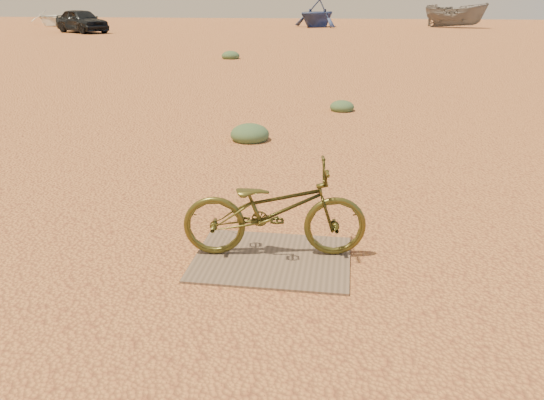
# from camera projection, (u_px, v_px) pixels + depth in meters

# --- Properties ---
(ground) EXTENTS (120.00, 120.00, 0.00)m
(ground) POSITION_uv_depth(u_px,v_px,m) (201.00, 288.00, 4.37)
(ground) COLOR #CE8347
(ground) RESTS_ON ground
(plywood_board) EXTENTS (1.41, 1.08, 0.02)m
(plywood_board) POSITION_uv_depth(u_px,v_px,m) (272.00, 259.00, 4.84)
(plywood_board) COLOR brown
(plywood_board) RESTS_ON ground
(bicycle) EXTENTS (1.72, 0.80, 0.87)m
(bicycle) POSITION_uv_depth(u_px,v_px,m) (275.00, 210.00, 4.77)
(bicycle) COLOR #454219
(bicycle) RESTS_ON plywood_board
(car) EXTENTS (4.79, 4.10, 1.55)m
(car) POSITION_uv_depth(u_px,v_px,m) (82.00, 21.00, 35.65)
(car) COLOR black
(car) RESTS_ON ground
(boat_near_left) EXTENTS (6.58, 7.25, 1.23)m
(boat_near_left) POSITION_uv_depth(u_px,v_px,m) (56.00, 18.00, 45.26)
(boat_near_left) COLOR white
(boat_near_left) RESTS_ON ground
(boat_far_left) EXTENTS (5.42, 5.62, 2.28)m
(boat_far_left) POSITION_uv_depth(u_px,v_px,m) (317.00, 12.00, 42.38)
(boat_far_left) COLOR #33457C
(boat_far_left) RESTS_ON ground
(boat_mid_right) EXTENTS (5.14, 3.62, 1.87)m
(boat_mid_right) POSITION_uv_depth(u_px,v_px,m) (455.00, 15.00, 41.55)
(boat_mid_right) COLOR slate
(boat_mid_right) RESTS_ON ground
(kale_a) EXTENTS (0.65, 0.65, 0.36)m
(kale_a) POSITION_uv_depth(u_px,v_px,m) (250.00, 140.00, 8.91)
(kale_a) COLOR #4D6B47
(kale_a) RESTS_ON ground
(kale_b) EXTENTS (0.51, 0.51, 0.28)m
(kale_b) POSITION_uv_depth(u_px,v_px,m) (342.00, 111.00, 11.22)
(kale_b) COLOR #4D6B47
(kale_b) RESTS_ON ground
(kale_c) EXTENTS (0.70, 0.70, 0.39)m
(kale_c) POSITION_uv_depth(u_px,v_px,m) (231.00, 59.00, 20.74)
(kale_c) COLOR #4D6B47
(kale_c) RESTS_ON ground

